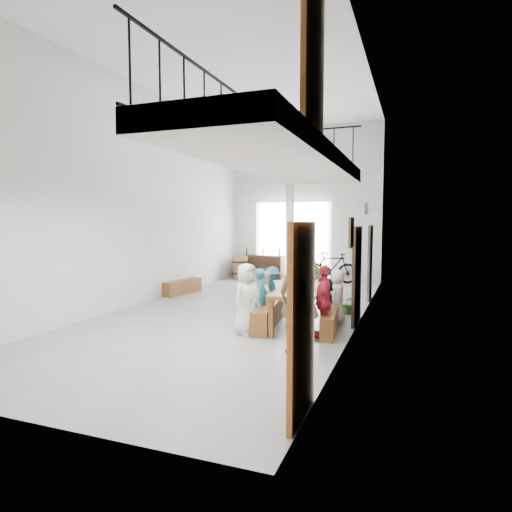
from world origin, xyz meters
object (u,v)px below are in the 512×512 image
at_px(serving_counter, 263,267).
at_px(bicycle_near, 311,268).
at_px(oak_barrel, 240,267).
at_px(tasting_table, 299,293).
at_px(host_standing, 300,293).
at_px(bench_inner, 269,314).
at_px(side_bench, 182,287).

xyz_separation_m(serving_counter, bicycle_near, (1.94, -0.45, 0.07)).
distance_m(oak_barrel, bicycle_near, 2.66).
relative_size(tasting_table, host_standing, 1.09).
xyz_separation_m(bench_inner, side_bench, (-3.57, 2.73, -0.03)).
relative_size(bench_inner, side_bench, 1.38).
xyz_separation_m(side_bench, bicycle_near, (2.99, 3.63, 0.29)).
bearing_deg(host_standing, bicycle_near, 117.42).
xyz_separation_m(oak_barrel, serving_counter, (0.72, 0.50, 0.00)).
bearing_deg(side_bench, host_standing, -42.97).
distance_m(side_bench, serving_counter, 4.21).
bearing_deg(bench_inner, side_bench, 134.80).
height_order(oak_barrel, host_standing, host_standing).
xyz_separation_m(bench_inner, oak_barrel, (-3.24, 6.31, 0.19)).
bearing_deg(side_bench, serving_counter, 75.57).
distance_m(bench_inner, side_bench, 4.50).
xyz_separation_m(tasting_table, oak_barrel, (-3.87, 6.30, -0.29)).
bearing_deg(bench_inner, host_standing, -63.99).
xyz_separation_m(bench_inner, serving_counter, (-2.52, 6.81, 0.19)).
bearing_deg(bicycle_near, host_standing, -138.49).
height_order(side_bench, serving_counter, serving_counter).
relative_size(tasting_table, bench_inner, 1.07).
height_order(serving_counter, bicycle_near, bicycle_near).
relative_size(host_standing, bicycle_near, 1.04).
bearing_deg(serving_counter, side_bench, -99.98).
bearing_deg(side_bench, bicycle_near, 50.52).
bearing_deg(bench_inner, oak_barrel, 109.42).
relative_size(side_bench, bicycle_near, 0.76).
bearing_deg(serving_counter, tasting_table, -60.68).
bearing_deg(bench_inner, serving_counter, 102.55).
height_order(bench_inner, bicycle_near, bicycle_near).
relative_size(oak_barrel, serving_counter, 0.53).
relative_size(tasting_table, oak_barrel, 2.54).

